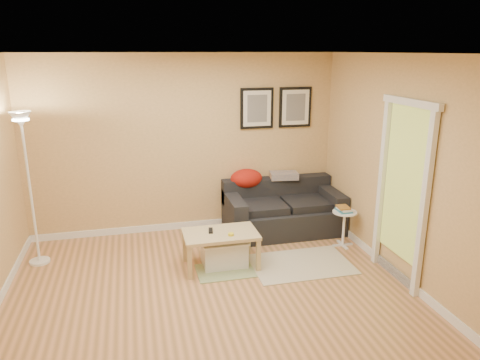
# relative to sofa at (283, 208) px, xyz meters

# --- Properties ---
(floor) EXTENTS (4.50, 4.50, 0.00)m
(floor) POSITION_rel_sofa_xyz_m (-1.38, -1.53, -0.38)
(floor) COLOR tan
(floor) RESTS_ON ground
(ceiling) EXTENTS (4.50, 4.50, 0.00)m
(ceiling) POSITION_rel_sofa_xyz_m (-1.38, -1.53, 2.23)
(ceiling) COLOR white
(ceiling) RESTS_ON wall_back
(wall_back) EXTENTS (4.50, 0.00, 4.50)m
(wall_back) POSITION_rel_sofa_xyz_m (-1.38, 0.47, 0.92)
(wall_back) COLOR #DCAE70
(wall_back) RESTS_ON ground
(wall_front) EXTENTS (4.50, 0.00, 4.50)m
(wall_front) POSITION_rel_sofa_xyz_m (-1.38, -3.53, 0.92)
(wall_front) COLOR #DCAE70
(wall_front) RESTS_ON ground
(wall_right) EXTENTS (0.00, 4.00, 4.00)m
(wall_right) POSITION_rel_sofa_xyz_m (0.87, -1.53, 0.92)
(wall_right) COLOR #DCAE70
(wall_right) RESTS_ON ground
(baseboard_back) EXTENTS (4.50, 0.02, 0.10)m
(baseboard_back) POSITION_rel_sofa_xyz_m (-1.38, 0.46, -0.33)
(baseboard_back) COLOR white
(baseboard_back) RESTS_ON ground
(baseboard_right) EXTENTS (0.02, 4.00, 0.10)m
(baseboard_right) POSITION_rel_sofa_xyz_m (0.86, -1.53, -0.33)
(baseboard_right) COLOR white
(baseboard_right) RESTS_ON ground
(sofa) EXTENTS (1.70, 0.90, 0.75)m
(sofa) POSITION_rel_sofa_xyz_m (0.00, 0.00, 0.00)
(sofa) COLOR black
(sofa) RESTS_ON ground
(red_throw) EXTENTS (0.48, 0.36, 0.28)m
(red_throw) POSITION_rel_sofa_xyz_m (-0.49, 0.32, 0.40)
(red_throw) COLOR red
(red_throw) RESTS_ON sofa
(plaid_throw) EXTENTS (0.45, 0.32, 0.10)m
(plaid_throw) POSITION_rel_sofa_xyz_m (0.10, 0.31, 0.41)
(plaid_throw) COLOR tan
(plaid_throw) RESTS_ON sofa
(framed_print_left) EXTENTS (0.50, 0.04, 0.60)m
(framed_print_left) POSITION_rel_sofa_xyz_m (-0.30, 0.45, 1.43)
(framed_print_left) COLOR black
(framed_print_left) RESTS_ON wall_back
(framed_print_right) EXTENTS (0.50, 0.04, 0.60)m
(framed_print_right) POSITION_rel_sofa_xyz_m (0.30, 0.45, 1.43)
(framed_print_right) COLOR black
(framed_print_right) RESTS_ON wall_back
(area_rug) EXTENTS (1.25, 0.85, 0.01)m
(area_rug) POSITION_rel_sofa_xyz_m (-0.13, -1.11, -0.37)
(area_rug) COLOR beige
(area_rug) RESTS_ON ground
(green_runner) EXTENTS (0.70, 0.50, 0.01)m
(green_runner) POSITION_rel_sofa_xyz_m (-1.11, -1.06, -0.37)
(green_runner) COLOR #668C4C
(green_runner) RESTS_ON ground
(coffee_table) EXTENTS (1.02, 0.76, 0.46)m
(coffee_table) POSITION_rel_sofa_xyz_m (-1.13, -0.90, -0.15)
(coffee_table) COLOR tan
(coffee_table) RESTS_ON ground
(remote_control) EXTENTS (0.08, 0.17, 0.02)m
(remote_control) POSITION_rel_sofa_xyz_m (-1.24, -0.84, 0.09)
(remote_control) COLOR black
(remote_control) RESTS_ON coffee_table
(tape_roll) EXTENTS (0.07, 0.07, 0.03)m
(tape_roll) POSITION_rel_sofa_xyz_m (-1.03, -1.03, 0.10)
(tape_roll) COLOR yellow
(tape_roll) RESTS_ON coffee_table
(storage_bin) EXTENTS (0.57, 0.41, 0.35)m
(storage_bin) POSITION_rel_sofa_xyz_m (-1.09, -0.88, -0.20)
(storage_bin) COLOR white
(storage_bin) RESTS_ON ground
(side_table) EXTENTS (0.33, 0.33, 0.51)m
(side_table) POSITION_rel_sofa_xyz_m (0.64, -0.70, -0.12)
(side_table) COLOR white
(side_table) RESTS_ON ground
(book_stack) EXTENTS (0.19, 0.24, 0.07)m
(book_stack) POSITION_rel_sofa_xyz_m (0.63, -0.69, 0.17)
(book_stack) COLOR teal
(book_stack) RESTS_ON side_table
(floor_lamp) EXTENTS (0.25, 0.25, 1.95)m
(floor_lamp) POSITION_rel_sofa_xyz_m (-3.38, -0.25, 0.55)
(floor_lamp) COLOR white
(floor_lamp) RESTS_ON ground
(doorway) EXTENTS (0.12, 1.01, 2.13)m
(doorway) POSITION_rel_sofa_xyz_m (0.82, -1.68, 0.65)
(doorway) COLOR white
(doorway) RESTS_ON ground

